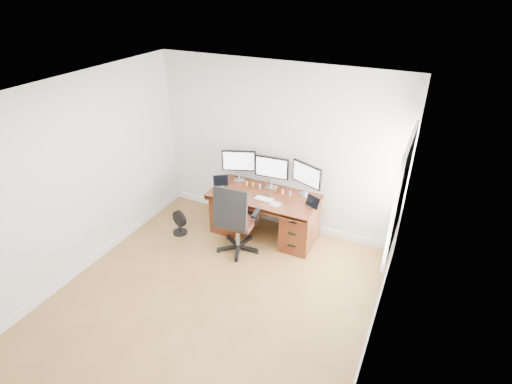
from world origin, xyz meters
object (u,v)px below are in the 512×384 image
at_px(office_chair, 236,230).
at_px(desk, 265,213).
at_px(keyboard, 264,199).
at_px(floor_fan, 179,223).
at_px(monitor_center, 272,168).

bearing_deg(office_chair, desk, 67.66).
distance_m(office_chair, keyboard, 0.64).
bearing_deg(floor_fan, office_chair, 13.70).
distance_m(desk, floor_fan, 1.41).
bearing_deg(floor_fan, monitor_center, 48.17).
bearing_deg(keyboard, floor_fan, -159.88).
bearing_deg(office_chair, floor_fan, 174.02).
bearing_deg(keyboard, office_chair, -116.87).
height_order(floor_fan, keyboard, keyboard).
distance_m(monitor_center, keyboard, 0.52).
xyz_separation_m(office_chair, monitor_center, (0.20, 0.85, 0.70)).
relative_size(office_chair, keyboard, 4.20).
xyz_separation_m(desk, keyboard, (0.06, -0.16, 0.36)).
bearing_deg(office_chair, monitor_center, 72.39).
xyz_separation_m(floor_fan, monitor_center, (1.27, 0.83, 0.89)).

